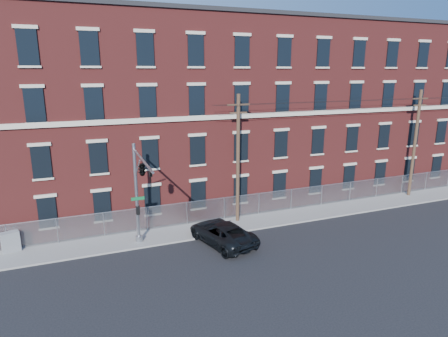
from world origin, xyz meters
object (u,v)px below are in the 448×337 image
utility_pole_near (238,157)px  utility_cabinet (11,242)px  traffic_signal_mast (141,177)px  pickup_truck (222,233)px

utility_pole_near → utility_cabinet: bearing=178.6°
traffic_signal_mast → utility_pole_near: size_ratio=0.70×
pickup_truck → utility_pole_near: bearing=-143.0°
traffic_signal_mast → utility_cabinet: size_ratio=5.13×
utility_pole_near → utility_cabinet: (-16.16, 0.40, -4.54)m
utility_pole_near → traffic_signal_mast: bearing=-156.9°
utility_cabinet → traffic_signal_mast: bearing=-42.1°
utility_pole_near → pickup_truck: bearing=-128.2°
traffic_signal_mast → utility_pole_near: utility_pole_near is taller
traffic_signal_mast → utility_pole_near: 8.70m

